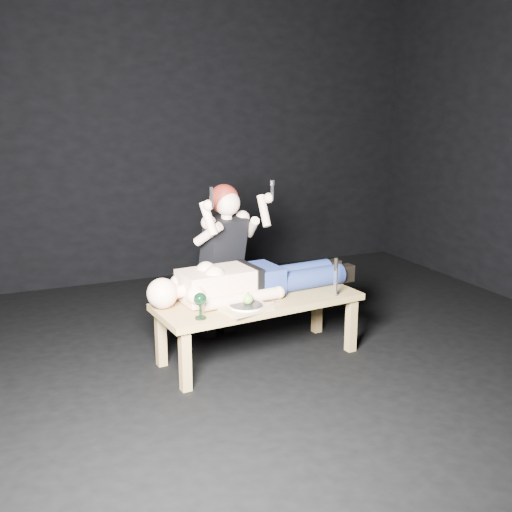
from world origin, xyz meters
The scene contains 13 objects.
ground centered at (0.00, 0.00, 0.00)m, with size 5.00×5.00×0.00m, color black.
back_wall centered at (0.00, 2.50, 1.50)m, with size 5.00×5.00×0.00m, color black.
table centered at (-0.25, 0.13, 0.23)m, with size 1.47×0.55×0.45m, color #A68349.
lying_man centered at (-0.21, 0.26, 0.58)m, with size 1.49×0.45×0.27m, color beige, non-canonical shape.
kneeling_woman centered at (-0.36, 0.67, 0.63)m, with size 0.67×0.75×1.25m, color black, non-canonical shape.
serving_tray centered at (-0.42, -0.05, 0.46)m, with size 0.32×0.23×0.02m, color tan.
plate centered at (-0.42, -0.05, 0.48)m, with size 0.21×0.21×0.02m, color white.
apple centered at (-0.40, -0.05, 0.52)m, with size 0.07×0.07×0.07m, color #5A9D2B.
goblet centered at (-0.75, -0.10, 0.54)m, with size 0.08×0.08×0.17m, color black, non-canonical shape.
fork_flat centered at (-0.53, -0.09, 0.45)m, with size 0.01×0.16×0.01m, color #B2B2B7.
knife_flat centered at (-0.18, -0.01, 0.45)m, with size 0.01×0.16×0.01m, color #B2B2B7.
spoon_flat centered at (-0.26, 0.04, 0.45)m, with size 0.01×0.16×0.01m, color #B2B2B7.
carving_knife centered at (0.28, -0.02, 0.59)m, with size 0.04×0.04×0.28m, color #B2B2B7, non-canonical shape.
Camera 1 is at (-1.85, -3.56, 1.77)m, focal length 41.88 mm.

